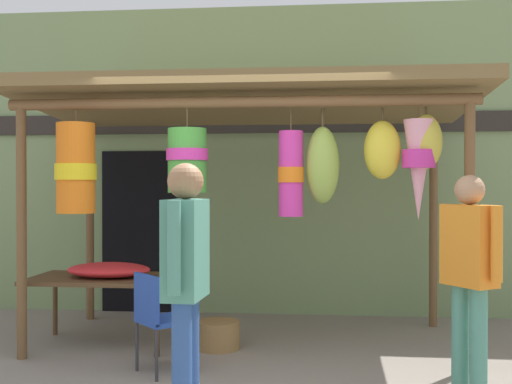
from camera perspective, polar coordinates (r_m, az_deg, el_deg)
name	(u,v)px	position (r m, az deg, el deg)	size (l,w,h in m)	color
ground_plane	(236,380)	(5.37, -1.83, -16.44)	(30.00, 30.00, 0.00)	gray
shop_facade	(264,161)	(7.90, 0.75, 2.80)	(9.58, 0.29, 3.76)	#7A9360
market_stall_canopy	(250,120)	(6.25, -0.52, 6.42)	(4.45, 2.23, 2.55)	brown
display_table	(102,283)	(6.50, -13.59, -7.91)	(1.39, 0.84, 0.68)	brown
flower_heap_on_table	(110,270)	(6.43, -12.91, -6.81)	(0.82, 0.57, 0.14)	red
folding_chair	(158,314)	(5.46, -8.79, -10.73)	(0.56, 0.56, 0.84)	#2347A8
wicker_basket_by_table	(218,335)	(6.28, -3.40, -12.65)	(0.42, 0.42, 0.27)	olive
vendor_in_orange	(186,272)	(4.14, -6.32, -7.11)	(0.24, 0.59, 1.72)	#2D5193
customer_foreground	(469,265)	(5.09, 18.57, -6.19)	(0.41, 0.51, 1.65)	#4C8E7A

